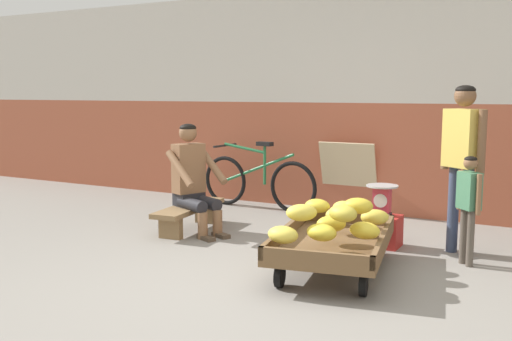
# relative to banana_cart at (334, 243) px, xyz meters

# --- Properties ---
(ground_plane) EXTENTS (80.00, 80.00, 0.00)m
(ground_plane) POSITION_rel_banana_cart_xyz_m (-0.35, -0.74, -0.24)
(ground_plane) COLOR gray
(back_wall) EXTENTS (16.00, 0.30, 2.73)m
(back_wall) POSITION_rel_banana_cart_xyz_m (-0.35, 2.55, 1.12)
(back_wall) COLOR #A35138
(back_wall) RESTS_ON ground
(banana_cart) EXTENTS (1.08, 1.57, 0.36)m
(banana_cart) POSITION_rel_banana_cart_xyz_m (0.00, 0.00, 0.00)
(banana_cart) COLOR brown
(banana_cart) RESTS_ON ground
(banana_pile) EXTENTS (0.94, 1.38, 0.26)m
(banana_pile) POSITION_rel_banana_cart_xyz_m (0.02, -0.02, 0.22)
(banana_pile) COLOR gold
(banana_pile) RESTS_ON banana_cart
(low_bench) EXTENTS (0.41, 1.12, 0.27)m
(low_bench) POSITION_rel_banana_cart_xyz_m (-1.88, 0.64, -0.04)
(low_bench) COLOR olive
(low_bench) RESTS_ON ground
(vendor_seated) EXTENTS (0.74, 0.62, 1.14)m
(vendor_seated) POSITION_rel_banana_cart_xyz_m (-1.80, 0.61, 0.33)
(vendor_seated) COLOR brown
(vendor_seated) RESTS_ON ground
(plastic_crate) EXTENTS (0.36, 0.28, 0.30)m
(plastic_crate) POSITION_rel_banana_cart_xyz_m (0.11, 0.98, -0.09)
(plastic_crate) COLOR red
(plastic_crate) RESTS_ON ground
(weighing_scale) EXTENTS (0.30, 0.30, 0.29)m
(weighing_scale) POSITION_rel_banana_cart_xyz_m (0.11, 0.98, 0.21)
(weighing_scale) COLOR #28282D
(weighing_scale) RESTS_ON plastic_crate
(bicycle_near_left) EXTENTS (1.66, 0.48, 0.86)m
(bicycle_near_left) POSITION_rel_banana_cart_xyz_m (-1.78, 2.01, 0.11)
(bicycle_near_left) COLOR black
(bicycle_near_left) RESTS_ON ground
(sign_board) EXTENTS (0.70, 0.28, 0.87)m
(sign_board) POSITION_rel_banana_cart_xyz_m (-0.71, 2.38, 0.19)
(sign_board) COLOR #C6B289
(sign_board) RESTS_ON ground
(customer_adult) EXTENTS (0.42, 0.35, 1.53)m
(customer_adult) POSITION_rel_banana_cart_xyz_m (0.81, 1.06, 0.71)
(customer_adult) COLOR #38425B
(customer_adult) RESTS_ON ground
(customer_child) EXTENTS (0.22, 0.23, 0.94)m
(customer_child) POSITION_rel_banana_cart_xyz_m (0.93, 0.72, 0.34)
(customer_child) COLOR brown
(customer_child) RESTS_ON ground
(shopping_bag) EXTENTS (0.18, 0.12, 0.24)m
(shopping_bag) POSITION_rel_banana_cart_xyz_m (-0.00, 0.45, -0.12)
(shopping_bag) COLOR silver
(shopping_bag) RESTS_ON ground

